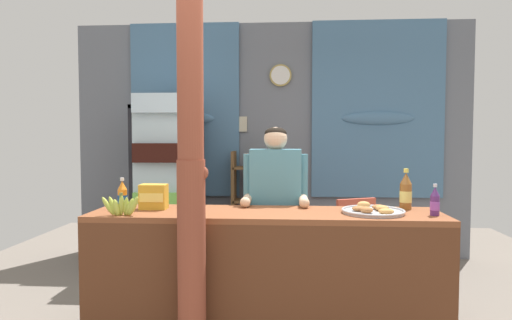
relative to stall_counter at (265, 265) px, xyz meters
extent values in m
plane|color=slate|center=(-0.04, 0.69, -0.56)|extent=(6.87, 6.87, 0.00)
cube|color=slate|center=(-0.04, 2.34, 0.85)|extent=(4.73, 0.12, 2.81)
cube|color=teal|center=(-1.07, 2.25, 1.21)|extent=(1.31, 0.04, 2.08)
ellipsoid|color=teal|center=(-1.07, 2.23, 1.11)|extent=(0.72, 0.10, 0.16)
cube|color=teal|center=(1.22, 2.25, 1.21)|extent=(1.53, 0.04, 2.08)
ellipsoid|color=teal|center=(1.22, 2.23, 1.11)|extent=(0.84, 0.10, 0.16)
cylinder|color=tan|center=(0.08, 2.26, 1.62)|extent=(0.26, 0.03, 0.26)
cylinder|color=white|center=(0.08, 2.24, 1.62)|extent=(0.22, 0.01, 0.22)
cube|color=beige|center=(-0.44, 2.26, 1.05)|extent=(0.24, 0.02, 0.18)
cube|color=brown|center=(0.00, 0.11, 0.34)|extent=(2.51, 0.58, 0.04)
cube|color=brown|center=(0.00, -0.16, -0.12)|extent=(2.51, 0.04, 0.88)
cube|color=brown|center=(-1.21, 0.11, -0.12)|extent=(0.08, 0.52, 0.88)
cube|color=brown|center=(1.21, 0.11, -0.12)|extent=(0.08, 0.52, 0.88)
cylinder|color=brown|center=(-0.45, -0.30, 0.10)|extent=(0.18, 0.18, 1.31)
cylinder|color=brown|center=(-0.45, -0.30, 1.40)|extent=(0.17, 0.17, 1.31)
ellipsoid|color=brown|center=(-0.37, -0.30, 0.67)|extent=(0.06, 0.05, 0.08)
cube|color=black|center=(-1.15, 2.07, 0.34)|extent=(0.69, 0.04, 1.79)
cube|color=black|center=(-1.48, 1.78, 0.34)|extent=(0.04, 0.62, 1.79)
cube|color=black|center=(-0.83, 1.78, 0.34)|extent=(0.04, 0.62, 1.79)
cube|color=black|center=(-1.15, 1.78, 1.21)|extent=(0.69, 0.62, 0.04)
cube|color=black|center=(-1.15, 1.78, -0.52)|extent=(0.69, 0.62, 0.08)
cube|color=silver|center=(-1.15, 1.48, 0.39)|extent=(0.63, 0.02, 1.63)
cylinder|color=#B7B7BC|center=(-0.87, 1.45, 0.34)|extent=(0.02, 0.02, 0.40)
cube|color=silver|center=(-1.15, 1.78, 0.10)|extent=(0.61, 0.54, 0.02)
cube|color=#75C64C|center=(-1.15, 1.65, 0.21)|extent=(0.57, 0.50, 0.20)
cube|color=silver|center=(-1.15, 1.78, 0.62)|extent=(0.61, 0.54, 0.02)
cube|color=black|center=(-1.15, 1.65, 0.73)|extent=(0.57, 0.50, 0.20)
cube|color=silver|center=(-1.15, 1.78, 1.13)|extent=(0.61, 0.54, 0.02)
cube|color=silver|center=(-1.15, 1.65, 1.24)|extent=(0.57, 0.50, 0.20)
cube|color=brown|center=(-0.46, 2.05, 0.08)|extent=(0.04, 0.28, 1.29)
cube|color=brown|center=(-0.02, 2.05, 0.08)|extent=(0.04, 0.28, 1.29)
cube|color=brown|center=(-0.24, 2.05, 0.53)|extent=(0.44, 0.28, 0.02)
cylinder|color=brown|center=(-0.30, 2.05, 0.62)|extent=(0.06, 0.06, 0.16)
cylinder|color=#75C64C|center=(-0.17, 2.05, 0.61)|extent=(0.07, 0.07, 0.13)
cube|color=brown|center=(-0.24, 2.05, 0.15)|extent=(0.44, 0.28, 0.02)
cylinder|color=orange|center=(-0.30, 2.05, 0.23)|extent=(0.06, 0.06, 0.15)
cylinder|color=black|center=(-0.17, 2.05, 0.21)|extent=(0.06, 0.06, 0.11)
cube|color=brown|center=(-0.24, 2.05, -0.24)|extent=(0.44, 0.28, 0.02)
cylinder|color=brown|center=(-0.30, 2.05, -0.16)|extent=(0.05, 0.05, 0.14)
cylinder|color=orange|center=(-0.17, 2.05, -0.15)|extent=(0.06, 0.06, 0.14)
cube|color=#E5563D|center=(0.74, 1.40, -0.12)|extent=(0.58, 0.58, 0.04)
cube|color=#E5563D|center=(0.82, 1.22, 0.10)|extent=(0.40, 0.21, 0.40)
cylinder|color=#E5563D|center=(0.84, 1.65, -0.34)|extent=(0.04, 0.04, 0.44)
cylinder|color=#E5563D|center=(0.49, 1.50, -0.34)|extent=(0.04, 0.04, 0.44)
cylinder|color=#E5563D|center=(0.99, 1.31, -0.34)|extent=(0.04, 0.04, 0.44)
cylinder|color=#E5563D|center=(0.65, 1.15, -0.34)|extent=(0.04, 0.04, 0.44)
cube|color=#E5563D|center=(0.92, 1.48, 0.00)|extent=(0.20, 0.38, 0.03)
cube|color=#E5563D|center=(0.56, 1.32, 0.00)|extent=(0.20, 0.38, 0.03)
cylinder|color=#28282D|center=(-0.03, 0.55, -0.14)|extent=(0.11, 0.11, 0.84)
cylinder|color=#28282D|center=(0.15, 0.55, -0.14)|extent=(0.11, 0.11, 0.84)
cube|color=teal|center=(0.06, 0.55, 0.54)|extent=(0.41, 0.20, 0.52)
sphere|color=#DBB28E|center=(0.06, 0.55, 0.88)|extent=(0.19, 0.19, 0.19)
ellipsoid|color=black|center=(0.06, 0.56, 0.92)|extent=(0.18, 0.18, 0.10)
cylinder|color=teal|center=(-0.16, 0.55, 0.57)|extent=(0.08, 0.08, 0.36)
cylinder|color=#DBB28E|center=(-0.16, 0.40, 0.40)|extent=(0.07, 0.26, 0.07)
sphere|color=#DBB28E|center=(-0.16, 0.27, 0.40)|extent=(0.08, 0.08, 0.08)
cylinder|color=teal|center=(0.28, 0.55, 0.57)|extent=(0.08, 0.08, 0.36)
cylinder|color=#DBB28E|center=(0.28, 0.40, 0.40)|extent=(0.07, 0.26, 0.07)
sphere|color=#DBB28E|center=(0.28, 0.27, 0.40)|extent=(0.08, 0.08, 0.08)
cylinder|color=brown|center=(1.03, 0.28, 0.45)|extent=(0.09, 0.09, 0.19)
cone|color=brown|center=(1.03, 0.28, 0.59)|extent=(0.09, 0.09, 0.08)
cylinder|color=#E5CC4C|center=(1.03, 0.28, 0.64)|extent=(0.04, 0.04, 0.03)
cylinder|color=#E5D166|center=(1.03, 0.28, 0.45)|extent=(0.09, 0.09, 0.08)
cylinder|color=orange|center=(-1.07, 0.15, 0.43)|extent=(0.07, 0.07, 0.15)
cone|color=orange|center=(-1.07, 0.15, 0.53)|extent=(0.07, 0.07, 0.07)
cylinder|color=white|center=(-1.07, 0.15, 0.58)|extent=(0.03, 0.03, 0.02)
cylinder|color=#194C99|center=(-1.07, 0.15, 0.43)|extent=(0.07, 0.07, 0.07)
cylinder|color=#56286B|center=(1.16, 0.03, 0.42)|extent=(0.06, 0.06, 0.13)
cone|color=#56286B|center=(1.16, 0.03, 0.52)|extent=(0.06, 0.06, 0.06)
cylinder|color=silver|center=(1.16, 0.03, 0.56)|extent=(0.03, 0.03, 0.02)
cylinder|color=purple|center=(1.16, 0.03, 0.42)|extent=(0.06, 0.06, 0.06)
cube|color=gold|center=(-0.84, 0.17, 0.45)|extent=(0.20, 0.12, 0.18)
cube|color=#FFE26D|center=(-0.84, 0.11, 0.45)|extent=(0.18, 0.00, 0.06)
cylinder|color=#BCBCC1|center=(0.76, 0.08, 0.36)|extent=(0.42, 0.42, 0.02)
torus|color=#BCBCC1|center=(0.76, 0.08, 0.38)|extent=(0.44, 0.44, 0.02)
ellipsoid|color=#C68947|center=(0.82, 0.10, 0.39)|extent=(0.09, 0.09, 0.04)
ellipsoid|color=#A36638|center=(0.81, 0.16, 0.39)|extent=(0.09, 0.09, 0.04)
ellipsoid|color=tan|center=(0.71, 0.21, 0.40)|extent=(0.09, 0.06, 0.05)
ellipsoid|color=#A36638|center=(0.66, 0.08, 0.39)|extent=(0.10, 0.08, 0.04)
ellipsoid|color=#A36638|center=(0.70, 0.00, 0.39)|extent=(0.08, 0.08, 0.04)
ellipsoid|color=#C68947|center=(0.82, -0.04, 0.39)|extent=(0.11, 0.08, 0.04)
ellipsoid|color=#B7C647|center=(-1.07, -0.12, 0.42)|extent=(0.11, 0.03, 0.14)
ellipsoid|color=#B7C647|center=(-1.04, -0.11, 0.42)|extent=(0.08, 0.04, 0.14)
ellipsoid|color=#B7C647|center=(-1.01, -0.12, 0.41)|extent=(0.07, 0.04, 0.13)
ellipsoid|color=#B7C647|center=(-0.98, -0.10, 0.42)|extent=(0.05, 0.04, 0.15)
ellipsoid|color=#B7C647|center=(-0.95, -0.10, 0.41)|extent=(0.05, 0.03, 0.13)
ellipsoid|color=#B7C647|center=(-0.92, -0.10, 0.41)|extent=(0.08, 0.04, 0.13)
ellipsoid|color=#B7C647|center=(-0.89, -0.11, 0.42)|extent=(0.10, 0.03, 0.15)
cylinder|color=olive|center=(-0.98, -0.11, 0.49)|extent=(0.02, 0.02, 0.05)
camera|label=1|loc=(0.14, -3.03, 0.89)|focal=30.90mm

